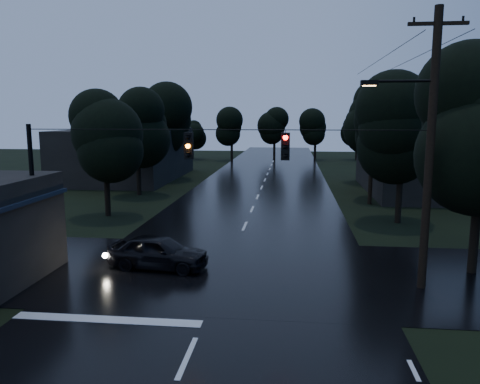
# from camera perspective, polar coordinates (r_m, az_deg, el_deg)

# --- Properties ---
(main_road) EXTENTS (12.00, 120.00, 0.02)m
(main_road) POSITION_cam_1_polar(r_m,az_deg,el_deg) (36.83, 2.15, -0.64)
(main_road) COLOR black
(main_road) RESTS_ON ground
(cross_street) EXTENTS (60.00, 9.00, 0.02)m
(cross_street) POSITION_cam_1_polar(r_m,az_deg,el_deg) (19.43, -1.84, -9.67)
(cross_street) COLOR black
(cross_street) RESTS_ON ground
(building_far_right) EXTENTS (10.00, 14.00, 4.40)m
(building_far_right) POSITION_cam_1_polar(r_m,az_deg,el_deg) (41.97, 22.05, 2.94)
(building_far_right) COLOR black
(building_far_right) RESTS_ON ground
(building_far_left) EXTENTS (10.00, 16.00, 5.00)m
(building_far_left) POSITION_cam_1_polar(r_m,az_deg,el_deg) (49.25, -13.46, 4.53)
(building_far_left) COLOR black
(building_far_left) RESTS_ON ground
(utility_pole_main) EXTENTS (3.50, 0.30, 10.00)m
(utility_pole_main) POSITION_cam_1_polar(r_m,az_deg,el_deg) (17.87, 21.90, 5.25)
(utility_pole_main) COLOR black
(utility_pole_main) RESTS_ON ground
(utility_pole_far) EXTENTS (2.00, 0.30, 7.50)m
(utility_pole_far) POSITION_cam_1_polar(r_m,az_deg,el_deg) (34.74, 15.77, 4.88)
(utility_pole_far) COLOR black
(utility_pole_far) RESTS_ON ground
(anchor_pole_left) EXTENTS (0.18, 0.18, 6.00)m
(anchor_pole_left) POSITION_cam_1_polar(r_m,az_deg,el_deg) (20.23, -23.84, -0.93)
(anchor_pole_left) COLOR black
(anchor_pole_left) RESTS_ON ground
(span_signals) EXTENTS (15.00, 0.37, 1.12)m
(span_signals) POSITION_cam_1_polar(r_m,az_deg,el_deg) (17.35, -0.58, 5.76)
(span_signals) COLOR black
(span_signals) RESTS_ON ground
(tree_left_a) EXTENTS (3.92, 3.92, 8.26)m
(tree_left_a) POSITION_cam_1_polar(r_m,az_deg,el_deg) (30.53, -16.19, 6.88)
(tree_left_a) COLOR black
(tree_left_a) RESTS_ON ground
(tree_left_b) EXTENTS (4.20, 4.20, 8.85)m
(tree_left_b) POSITION_cam_1_polar(r_m,az_deg,el_deg) (38.22, -12.45, 7.98)
(tree_left_b) COLOR black
(tree_left_b) RESTS_ON ground
(tree_left_c) EXTENTS (4.48, 4.48, 9.44)m
(tree_left_c) POSITION_cam_1_polar(r_m,az_deg,el_deg) (47.95, -9.29, 8.73)
(tree_left_c) COLOR black
(tree_left_c) RESTS_ON ground
(tree_right_a) EXTENTS (4.20, 4.20, 8.85)m
(tree_right_a) POSITION_cam_1_polar(r_m,az_deg,el_deg) (28.91, 19.22, 7.37)
(tree_right_a) COLOR black
(tree_right_a) RESTS_ON ground
(tree_right_b) EXTENTS (4.48, 4.48, 9.44)m
(tree_right_b) POSITION_cam_1_polar(r_m,az_deg,el_deg) (36.86, 17.42, 8.33)
(tree_right_b) COLOR black
(tree_right_b) RESTS_ON ground
(tree_right_c) EXTENTS (4.76, 4.76, 10.03)m
(tree_right_c) POSITION_cam_1_polar(r_m,az_deg,el_deg) (46.81, 15.85, 8.95)
(tree_right_c) COLOR black
(tree_right_c) RESTS_ON ground
(car) EXTENTS (4.34, 2.15, 1.42)m
(car) POSITION_cam_1_polar(r_m,az_deg,el_deg) (19.92, -9.93, -7.19)
(car) COLOR black
(car) RESTS_ON ground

